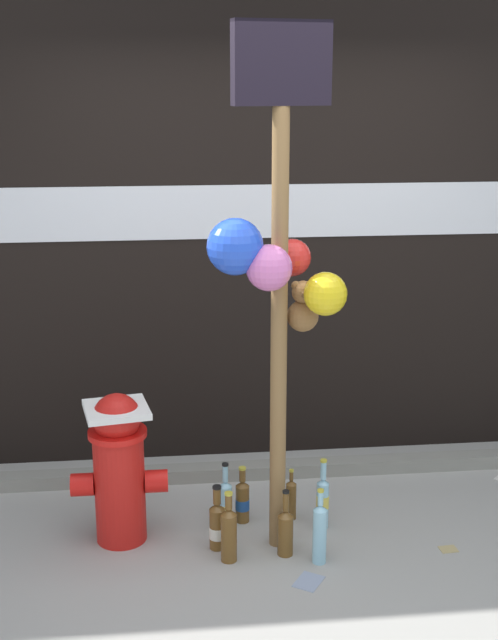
# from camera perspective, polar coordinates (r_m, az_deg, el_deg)

# --- Properties ---
(ground_plane) EXTENTS (14.00, 14.00, 0.00)m
(ground_plane) POSITION_cam_1_polar(r_m,az_deg,el_deg) (4.11, 3.48, -17.73)
(ground_plane) COLOR #9E9B93
(building_wall) EXTENTS (10.00, 0.21, 3.46)m
(building_wall) POSITION_cam_1_polar(r_m,az_deg,el_deg) (5.11, 0.68, 9.69)
(building_wall) COLOR black
(building_wall) RESTS_ON ground_plane
(curb_strip) EXTENTS (8.00, 0.12, 0.08)m
(curb_strip) POSITION_cam_1_polar(r_m,az_deg,el_deg) (5.14, 1.20, -9.92)
(curb_strip) COLOR gray
(curb_strip) RESTS_ON ground_plane
(memorial_post) EXTENTS (0.64, 0.48, 2.51)m
(memorial_post) POSITION_cam_1_polar(r_m,az_deg,el_deg) (3.92, 1.81, 5.10)
(memorial_post) COLOR olive
(memorial_post) RESTS_ON ground_plane
(fire_hydrant) EXTENTS (0.48, 0.35, 0.78)m
(fire_hydrant) POSITION_cam_1_polar(r_m,az_deg,el_deg) (4.38, -8.64, -9.52)
(fire_hydrant) COLOR red
(fire_hydrant) RESTS_ON ground_plane
(bottle_0) EXTENTS (0.08, 0.08, 0.35)m
(bottle_0) POSITION_cam_1_polar(r_m,az_deg,el_deg) (4.33, 2.43, -13.81)
(bottle_0) COLOR brown
(bottle_0) RESTS_ON ground_plane
(bottle_1) EXTENTS (0.07, 0.07, 0.39)m
(bottle_1) POSITION_cam_1_polar(r_m,az_deg,el_deg) (4.26, 4.72, -13.88)
(bottle_1) COLOR #93CCE0
(bottle_1) RESTS_ON ground_plane
(bottle_2) EXTENTS (0.07, 0.07, 0.39)m
(bottle_2) POSITION_cam_1_polar(r_m,az_deg,el_deg) (4.57, 4.91, -11.87)
(bottle_2) COLOR #93CCE0
(bottle_2) RESTS_ON ground_plane
(bottle_3) EXTENTS (0.08, 0.08, 0.34)m
(bottle_3) POSITION_cam_1_polar(r_m,az_deg,el_deg) (4.38, -2.12, -13.45)
(bottle_3) COLOR brown
(bottle_3) RESTS_ON ground_plane
(bottle_4) EXTENTS (0.08, 0.08, 0.36)m
(bottle_4) POSITION_cam_1_polar(r_m,az_deg,el_deg) (4.27, -1.35, -13.95)
(bottle_4) COLOR brown
(bottle_4) RESTS_ON ground_plane
(bottle_5) EXTENTS (0.07, 0.07, 0.31)m
(bottle_5) POSITION_cam_1_polar(r_m,az_deg,el_deg) (4.62, -0.44, -11.88)
(bottle_5) COLOR brown
(bottle_5) RESTS_ON ground_plane
(bottle_6) EXTENTS (0.07, 0.07, 0.36)m
(bottle_6) POSITION_cam_1_polar(r_m,az_deg,el_deg) (4.56, -1.57, -12.11)
(bottle_6) COLOR #93CCE0
(bottle_6) RESTS_ON ground_plane
(bottle_7) EXTENTS (0.06, 0.06, 0.28)m
(bottle_7) POSITION_cam_1_polar(r_m,az_deg,el_deg) (4.66, 2.81, -11.76)
(bottle_7) COLOR brown
(bottle_7) RESTS_ON ground_plane
(litter_1) EXTENTS (0.09, 0.08, 0.01)m
(litter_1) POSITION_cam_1_polar(r_m,az_deg,el_deg) (4.54, 13.11, -14.59)
(litter_1) COLOR tan
(litter_1) RESTS_ON ground_plane
(litter_2) EXTENTS (0.17, 0.18, 0.01)m
(litter_2) POSITION_cam_1_polar(r_m,az_deg,el_deg) (4.19, 3.98, -16.93)
(litter_2) COLOR #8C99B2
(litter_2) RESTS_ON ground_plane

